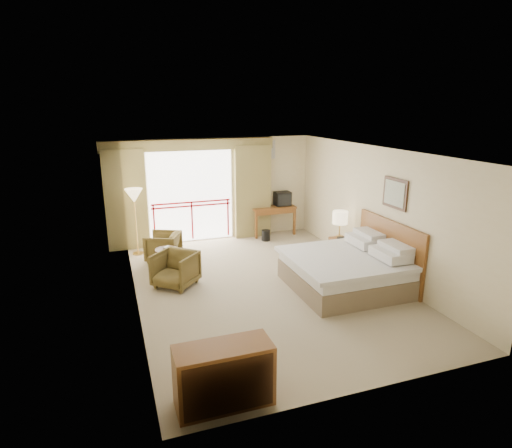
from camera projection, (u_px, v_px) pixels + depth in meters
name	position (u px, v px, depth m)	size (l,w,h in m)	color
floor	(265.00, 286.00, 8.62)	(7.00, 7.00, 0.00)	gray
ceiling	(266.00, 151.00, 7.89)	(7.00, 7.00, 0.00)	white
wall_back	(220.00, 189.00, 11.44)	(5.00, 5.00, 0.00)	beige
wall_front	(369.00, 294.00, 5.07)	(5.00, 5.00, 0.00)	beige
wall_left	(132.00, 234.00, 7.47)	(7.00, 7.00, 0.00)	beige
wall_right	(376.00, 211.00, 9.05)	(7.00, 7.00, 0.00)	beige
balcony_door	(191.00, 196.00, 11.21)	(2.40, 2.40, 0.00)	white
balcony_railing	(192.00, 211.00, 11.30)	(2.09, 0.03, 1.02)	#B10F18
curtain_left	(126.00, 200.00, 10.56)	(1.00, 0.26, 2.50)	olive
curtain_right	(252.00, 192.00, 11.60)	(1.00, 0.26, 2.50)	olive
valance	(190.00, 145.00, 10.76)	(4.40, 0.22, 0.28)	olive
hvac_vent	(266.00, 150.00, 11.56)	(0.50, 0.04, 0.50)	silver
bed	(347.00, 270.00, 8.45)	(2.13, 2.06, 0.97)	brown
headboard	(389.00, 251.00, 8.68)	(0.06, 2.10, 1.30)	brown
framed_art	(395.00, 193.00, 8.36)	(0.04, 0.72, 0.60)	black
nightstand	(340.00, 249.00, 9.98)	(0.37, 0.44, 0.53)	brown
table_lamp	(340.00, 218.00, 9.82)	(0.35, 0.35, 0.62)	tan
phone	(342.00, 239.00, 9.74)	(0.18, 0.14, 0.08)	black
desk	(272.00, 212.00, 11.97)	(1.23, 0.60, 0.81)	brown
tv	(283.00, 199.00, 11.91)	(0.43, 0.34, 0.39)	black
coffee_maker	(261.00, 203.00, 11.73)	(0.12, 0.12, 0.25)	black
cup	(266.00, 206.00, 11.75)	(0.07, 0.07, 0.10)	white
wastebasket	(266.00, 235.00, 11.46)	(0.23, 0.23, 0.29)	black
armchair_far	(164.00, 260.00, 10.04)	(0.72, 0.74, 0.67)	#4A3C1B
armchair_near	(176.00, 286.00, 8.63)	(0.75, 0.78, 0.71)	#4A3C1B
side_table	(167.00, 257.00, 9.20)	(0.49, 0.49, 0.54)	black
book	(166.00, 249.00, 9.16)	(0.16, 0.22, 0.02)	white
floor_lamp	(134.00, 198.00, 10.10)	(0.41, 0.41, 1.62)	tan
dresser	(224.00, 376.00, 5.12)	(1.17, 0.50, 0.78)	brown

